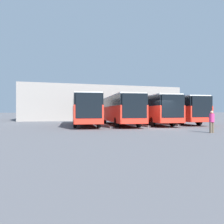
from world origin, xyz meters
TOP-DOWN VIEW (x-y plane):
  - ground_plane at (0.00, 0.00)m, footprint 600.00×600.00m
  - bus_0 at (-5.72, -6.50)m, footprint 3.73×12.20m
  - curb_divider_0 at (-3.81, -4.73)m, footprint 0.80×5.21m
  - bus_1 at (-1.90, -5.70)m, footprint 3.73×12.20m
  - curb_divider_1 at (0.00, -3.92)m, footprint 0.80×5.21m
  - bus_2 at (1.91, -5.52)m, footprint 3.73×12.20m
  - curb_divider_2 at (3.81, -3.74)m, footprint 0.80×5.21m
  - bus_3 at (5.72, -6.02)m, footprint 3.73×12.20m
  - pedestrian at (-1.46, 4.83)m, footprint 0.39×0.39m
  - station_building at (0.00, -23.36)m, footprint 28.04×14.36m

SIDE VIEW (x-z plane):
  - ground_plane at x=0.00m, z-range 0.00..0.00m
  - curb_divider_0 at x=-3.81m, z-range 0.00..0.15m
  - curb_divider_1 at x=0.00m, z-range 0.00..0.15m
  - curb_divider_2 at x=3.81m, z-range 0.00..0.15m
  - pedestrian at x=-1.46m, z-range 0.06..1.62m
  - bus_0 at x=-5.72m, z-range 0.19..3.37m
  - bus_1 at x=-1.90m, z-range 0.19..3.37m
  - bus_2 at x=1.91m, z-range 0.19..3.37m
  - bus_3 at x=5.72m, z-range 0.19..3.37m
  - station_building at x=0.00m, z-range 0.03..6.01m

